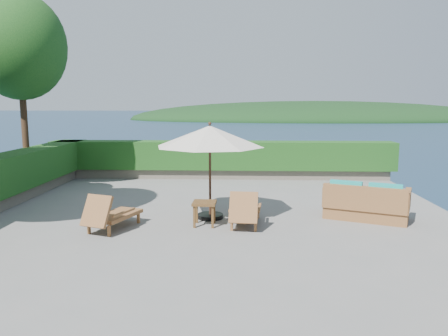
{
  "coord_description": "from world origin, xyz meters",
  "views": [
    {
      "loc": [
        0.75,
        -10.11,
        2.74
      ],
      "look_at": [
        0.3,
        0.8,
        1.1
      ],
      "focal_mm": 35.0,
      "sensor_mm": 36.0,
      "label": 1
    }
  ],
  "objects_px": {
    "lounge_left": "(111,214)",
    "patio_umbrella": "(210,137)",
    "side_table": "(204,206)",
    "wicker_loveseat": "(366,204)",
    "lounge_right": "(245,210)"
  },
  "relations": [
    {
      "from": "lounge_left",
      "to": "patio_umbrella",
      "type": "bearing_deg",
      "value": 46.93
    },
    {
      "from": "lounge_right",
      "to": "side_table",
      "type": "bearing_deg",
      "value": -173.91
    },
    {
      "from": "side_table",
      "to": "wicker_loveseat",
      "type": "height_order",
      "value": "wicker_loveseat"
    },
    {
      "from": "side_table",
      "to": "wicker_loveseat",
      "type": "distance_m",
      "value": 3.84
    },
    {
      "from": "patio_umbrella",
      "to": "lounge_left",
      "type": "bearing_deg",
      "value": -152.7
    },
    {
      "from": "lounge_right",
      "to": "side_table",
      "type": "distance_m",
      "value": 0.92
    },
    {
      "from": "lounge_left",
      "to": "wicker_loveseat",
      "type": "xyz_separation_m",
      "value": [
        5.77,
        1.13,
        0.01
      ]
    },
    {
      "from": "wicker_loveseat",
      "to": "side_table",
      "type": "bearing_deg",
      "value": -146.67
    },
    {
      "from": "lounge_left",
      "to": "lounge_right",
      "type": "bearing_deg",
      "value": 28.4
    },
    {
      "from": "lounge_left",
      "to": "side_table",
      "type": "xyz_separation_m",
      "value": [
        2.0,
        0.43,
        0.1
      ]
    },
    {
      "from": "side_table",
      "to": "lounge_left",
      "type": "bearing_deg",
      "value": -167.76
    },
    {
      "from": "patio_umbrella",
      "to": "lounge_left",
      "type": "xyz_separation_m",
      "value": [
        -2.08,
        -1.07,
        -1.59
      ]
    },
    {
      "from": "side_table",
      "to": "wicker_loveseat",
      "type": "xyz_separation_m",
      "value": [
        3.77,
        0.7,
        -0.09
      ]
    },
    {
      "from": "patio_umbrella",
      "to": "side_table",
      "type": "relative_size",
      "value": 5.47
    },
    {
      "from": "patio_umbrella",
      "to": "lounge_left",
      "type": "relative_size",
      "value": 1.89
    }
  ]
}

